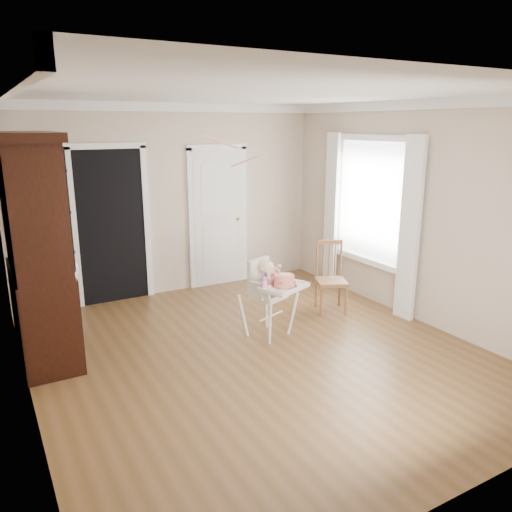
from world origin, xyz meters
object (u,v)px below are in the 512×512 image
high_chair (269,289)px  china_cabinet (37,250)px  sippy_cup (264,283)px  cake (284,281)px  dining_chair (331,279)px

high_chair → china_cabinet: china_cabinet is taller
sippy_cup → china_cabinet: bearing=157.8°
high_chair → sippy_cup: 0.28m
china_cabinet → cake: bearing=-20.5°
high_chair → dining_chair: dining_chair is taller
cake → dining_chair: dining_chair is taller
high_chair → sippy_cup: high_chair is taller
cake → dining_chair: (1.05, 0.50, -0.28)m
high_chair → cake: 0.25m
cake → china_cabinet: (-2.42, 0.90, 0.46)m
high_chair → sippy_cup: size_ratio=5.42×
high_chair → cake: bearing=-85.6°
china_cabinet → dining_chair: (3.48, -0.41, -0.74)m
sippy_cup → dining_chair: dining_chair is taller
china_cabinet → high_chair: bearing=-17.0°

